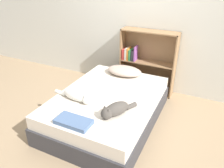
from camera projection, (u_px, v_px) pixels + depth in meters
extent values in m
plane|color=#997F60|center=(108.00, 120.00, 3.21)|extent=(8.00, 8.00, 0.00)
cube|color=silver|center=(142.00, 18.00, 3.66)|extent=(8.00, 0.06, 2.50)
cube|color=#333338|center=(108.00, 113.00, 3.15)|extent=(1.30, 1.83, 0.26)
cube|color=beige|center=(108.00, 100.00, 3.05)|extent=(1.27, 1.77, 0.18)
ellipsoid|color=#B29E8E|center=(124.00, 71.00, 3.56)|extent=(0.58, 0.36, 0.13)
ellipsoid|color=white|center=(76.00, 95.00, 2.85)|extent=(0.43, 0.18, 0.15)
sphere|color=white|center=(87.00, 99.00, 2.77)|extent=(0.13, 0.13, 0.13)
cone|color=white|center=(89.00, 93.00, 2.77)|extent=(0.04, 0.04, 0.03)
cone|color=white|center=(85.00, 96.00, 2.71)|extent=(0.04, 0.04, 0.03)
cylinder|color=white|center=(61.00, 93.00, 3.00)|extent=(0.19, 0.07, 0.05)
ellipsoid|color=#47423D|center=(117.00, 109.00, 2.56)|extent=(0.30, 0.37, 0.16)
sphere|color=#47423D|center=(107.00, 114.00, 2.49)|extent=(0.14, 0.14, 0.14)
cone|color=#47423D|center=(109.00, 110.00, 2.43)|extent=(0.04, 0.04, 0.03)
cone|color=#47423D|center=(105.00, 107.00, 2.48)|extent=(0.04, 0.04, 0.03)
cylinder|color=#47423D|center=(131.00, 106.00, 2.70)|extent=(0.12, 0.16, 0.06)
cube|color=#8E6B47|center=(123.00, 58.00, 3.95)|extent=(0.02, 0.26, 1.09)
cube|color=#8E6B47|center=(175.00, 67.00, 3.59)|extent=(0.02, 0.26, 1.09)
cube|color=#8E6B47|center=(145.00, 89.00, 4.02)|extent=(0.95, 0.26, 0.02)
cube|color=#8E6B47|center=(150.00, 31.00, 3.52)|extent=(0.95, 0.26, 0.02)
cube|color=#8E6B47|center=(148.00, 62.00, 3.77)|extent=(0.91, 0.26, 0.02)
cube|color=#8E6B47|center=(150.00, 60.00, 3.87)|extent=(0.95, 0.02, 1.09)
cube|color=#B7332D|center=(124.00, 54.00, 3.85)|extent=(0.04, 0.16, 0.19)
cube|color=beige|center=(127.00, 53.00, 3.83)|extent=(0.03, 0.16, 0.20)
cube|color=orange|center=(129.00, 54.00, 3.82)|extent=(0.03, 0.16, 0.21)
cube|color=#337F47|center=(131.00, 55.00, 3.80)|extent=(0.03, 0.16, 0.19)
cube|color=#232328|center=(134.00, 55.00, 3.79)|extent=(0.04, 0.16, 0.19)
cube|color=#8C4C99|center=(136.00, 53.00, 3.75)|extent=(0.02, 0.16, 0.26)
cube|color=#4C668E|center=(74.00, 122.00, 2.43)|extent=(0.41, 0.21, 0.05)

